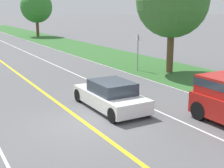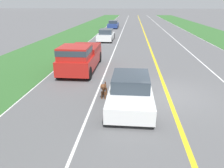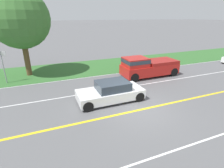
{
  "view_description": "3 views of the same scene",
  "coord_description": "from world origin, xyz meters",
  "px_view_note": "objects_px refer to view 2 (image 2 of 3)",
  "views": [
    {
      "loc": [
        -4.98,
        -10.83,
        4.53
      ],
      "look_at": [
        1.88,
        1.16,
        1.17
      ],
      "focal_mm": 50.0,
      "sensor_mm": 36.0,
      "label": 1
    },
    {
      "loc": [
        1.82,
        10.09,
        4.21
      ],
      "look_at": [
        2.65,
        1.13,
        0.9
      ],
      "focal_mm": 35.0,
      "sensor_mm": 36.0,
      "label": 2
    },
    {
      "loc": [
        -7.88,
        5.06,
        5.3
      ],
      "look_at": [
        2.71,
        0.76,
        0.79
      ],
      "focal_mm": 28.0,
      "sensor_mm": 36.0,
      "label": 3
    }
  ],
  "objects_px": {
    "ego_car": "(130,91)",
    "car_trailing_near": "(106,35)",
    "pickup_truck": "(80,57)",
    "dog": "(104,88)",
    "car_trailing_mid": "(113,24)"
  },
  "relations": [
    {
      "from": "ego_car",
      "to": "car_trailing_mid",
      "type": "bearing_deg",
      "value": -83.75
    },
    {
      "from": "pickup_truck",
      "to": "car_trailing_near",
      "type": "height_order",
      "value": "pickup_truck"
    },
    {
      "from": "dog",
      "to": "car_trailing_mid",
      "type": "height_order",
      "value": "car_trailing_mid"
    },
    {
      "from": "car_trailing_near",
      "to": "ego_car",
      "type": "bearing_deg",
      "value": 100.14
    },
    {
      "from": "car_trailing_mid",
      "to": "dog",
      "type": "bearing_deg",
      "value": 94.14
    },
    {
      "from": "pickup_truck",
      "to": "car_trailing_mid",
      "type": "bearing_deg",
      "value": -89.61
    },
    {
      "from": "ego_car",
      "to": "car_trailing_mid",
      "type": "xyz_separation_m",
      "value": [
        3.55,
        -32.41,
        -0.0
      ]
    },
    {
      "from": "dog",
      "to": "car_trailing_near",
      "type": "xyz_separation_m",
      "value": [
        1.92,
        -17.17,
        0.12
      ]
    },
    {
      "from": "ego_car",
      "to": "pickup_truck",
      "type": "relative_size",
      "value": 0.82
    },
    {
      "from": "dog",
      "to": "car_trailing_mid",
      "type": "relative_size",
      "value": 0.26
    },
    {
      "from": "pickup_truck",
      "to": "ego_car",
      "type": "bearing_deg",
      "value": 124.18
    },
    {
      "from": "ego_car",
      "to": "car_trailing_near",
      "type": "relative_size",
      "value": 0.98
    },
    {
      "from": "ego_car",
      "to": "car_trailing_mid",
      "type": "distance_m",
      "value": 32.61
    },
    {
      "from": "car_trailing_near",
      "to": "car_trailing_mid",
      "type": "xyz_separation_m",
      "value": [
        0.38,
        -14.66,
        -0.01
      ]
    },
    {
      "from": "pickup_truck",
      "to": "dog",
      "type": "bearing_deg",
      "value": 115.83
    }
  ]
}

